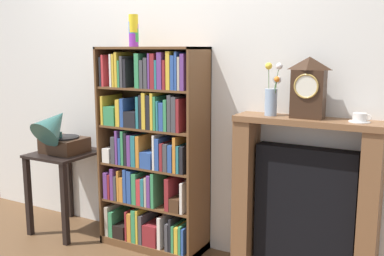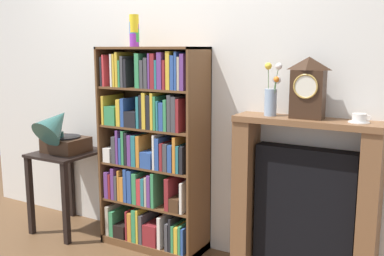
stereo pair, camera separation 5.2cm
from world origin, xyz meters
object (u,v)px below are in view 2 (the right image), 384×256
at_px(mantel_clock, 308,88).
at_px(cup_stack, 134,31).
at_px(flower_vase, 272,95).
at_px(fireplace_mantel, 304,202).
at_px(bookshelf, 152,154).
at_px(gramophone, 60,132).
at_px(side_table_left, 68,172).
at_px(teacup_with_saucer, 359,119).

bearing_deg(mantel_clock, cup_stack, -177.59).
height_order(mantel_clock, flower_vase, mantel_clock).
distance_m(fireplace_mantel, mantel_clock, 0.77).
distance_m(bookshelf, fireplace_mantel, 1.19).
distance_m(gramophone, flower_vase, 1.82).
height_order(side_table_left, mantel_clock, mantel_clock).
bearing_deg(side_table_left, mantel_clock, 4.00).
relative_size(flower_vase, teacup_with_saucer, 2.64).
height_order(bookshelf, fireplace_mantel, bookshelf).
distance_m(bookshelf, cup_stack, 0.95).
bearing_deg(mantel_clock, fireplace_mantel, 86.96).
distance_m(mantel_clock, teacup_with_saucer, 0.36).
relative_size(cup_stack, flower_vase, 0.68).
bearing_deg(fireplace_mantel, mantel_clock, -93.04).
bearing_deg(teacup_with_saucer, mantel_clock, -179.52).
distance_m(cup_stack, mantel_clock, 1.38).
distance_m(bookshelf, mantel_clock, 1.30).
xyz_separation_m(cup_stack, mantel_clock, (1.32, 0.06, -0.38)).
xyz_separation_m(bookshelf, cup_stack, (-0.15, 0.00, 0.94)).
relative_size(mantel_clock, flower_vase, 1.11).
height_order(bookshelf, mantel_clock, bookshelf).
xyz_separation_m(flower_vase, teacup_with_saucer, (0.56, -0.00, -0.11)).
xyz_separation_m(gramophone, fireplace_mantel, (2.01, 0.23, -0.33)).
xyz_separation_m(fireplace_mantel, flower_vase, (-0.24, -0.02, 0.71)).
xyz_separation_m(cup_stack, gramophone, (-0.68, -0.15, -0.82)).
bearing_deg(teacup_with_saucer, gramophone, -174.89).
relative_size(fireplace_mantel, teacup_with_saucer, 8.35).
height_order(gramophone, flower_vase, flower_vase).
xyz_separation_m(mantel_clock, teacup_with_saucer, (0.32, 0.00, -0.17)).
distance_m(cup_stack, side_table_left, 1.36).
relative_size(bookshelf, teacup_with_saucer, 11.76).
bearing_deg(gramophone, fireplace_mantel, 6.46).
distance_m(side_table_left, flower_vase, 1.92).
bearing_deg(bookshelf, flower_vase, 3.82).
xyz_separation_m(bookshelf, flower_vase, (0.93, 0.06, 0.50)).
bearing_deg(flower_vase, mantel_clock, -1.18).
bearing_deg(cup_stack, teacup_with_saucer, 2.04).
height_order(cup_stack, side_table_left, cup_stack).
xyz_separation_m(cup_stack, teacup_with_saucer, (1.64, 0.06, -0.55)).
distance_m(gramophone, mantel_clock, 2.06).
relative_size(side_table_left, mantel_clock, 1.76).
xyz_separation_m(bookshelf, mantel_clock, (1.17, 0.06, 0.56)).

